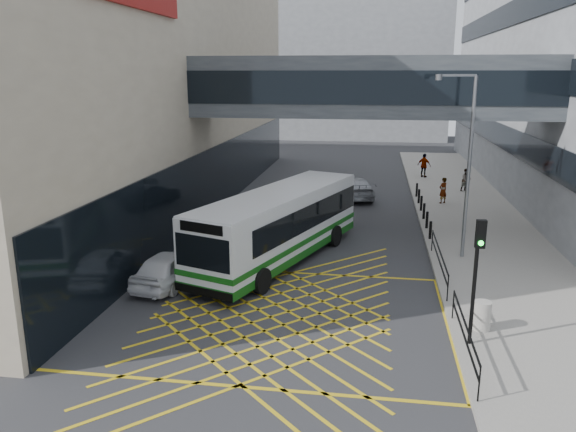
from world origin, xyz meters
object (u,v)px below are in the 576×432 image
at_px(bus, 280,224).
at_px(car_dark, 297,200).
at_px(car_silver, 354,187).
at_px(litter_bin, 482,316).
at_px(pedestrian_b, 466,180).
at_px(car_white, 170,267).
at_px(pedestrian_a, 443,190).
at_px(street_lamp, 466,156).
at_px(traffic_light, 477,265).
at_px(pedestrian_c, 424,166).

distance_m(bus, car_dark, 9.40).
relative_size(car_silver, litter_bin, 5.04).
xyz_separation_m(car_silver, pedestrian_b, (7.67, 2.73, 0.20)).
distance_m(car_white, car_dark, 13.35).
bearing_deg(car_white, pedestrian_a, -119.52).
relative_size(car_dark, pedestrian_b, 2.81).
relative_size(car_dark, street_lamp, 0.56).
distance_m(car_white, litter_bin, 11.77).
bearing_deg(street_lamp, pedestrian_a, 75.48).
bearing_deg(street_lamp, car_dark, 124.37).
bearing_deg(traffic_light, pedestrian_c, 83.41).
relative_size(street_lamp, pedestrian_c, 4.27).
bearing_deg(pedestrian_c, car_white, 95.76).
relative_size(car_silver, street_lamp, 0.60).
bearing_deg(pedestrian_a, street_lamp, 48.78).
xyz_separation_m(bus, street_lamp, (7.90, 1.28, 3.01)).
xyz_separation_m(car_silver, traffic_light, (4.35, -20.99, 1.99)).
bearing_deg(bus, street_lamp, 28.75).
xyz_separation_m(traffic_light, pedestrian_a, (1.29, 19.61, -1.76)).
height_order(car_silver, street_lamp, street_lamp).
bearing_deg(car_white, car_silver, -102.75).
bearing_deg(bus, car_silver, 98.08).
xyz_separation_m(car_white, pedestrian_a, (12.24, 15.77, 0.27)).
relative_size(car_white, street_lamp, 0.56).
height_order(litter_bin, pedestrian_a, pedestrian_a).
relative_size(car_white, traffic_light, 1.13).
bearing_deg(pedestrian_c, pedestrian_a, 123.86).
distance_m(car_silver, pedestrian_b, 8.14).
relative_size(bus, litter_bin, 12.09).
distance_m(car_white, traffic_light, 11.77).
relative_size(pedestrian_b, pedestrian_c, 0.84).
height_order(bus, car_white, bus).
bearing_deg(pedestrian_b, car_silver, 170.66).
distance_m(car_dark, pedestrian_b, 12.96).
height_order(car_silver, litter_bin, car_silver).
bearing_deg(pedestrian_c, pedestrian_b, 146.97).
height_order(car_dark, pedestrian_a, pedestrian_a).
bearing_deg(car_white, pedestrian_b, -117.38).
height_order(car_white, pedestrian_b, pedestrian_b).
distance_m(car_dark, pedestrian_a, 9.37).
bearing_deg(car_dark, pedestrian_a, 174.98).
height_order(car_dark, traffic_light, traffic_light).
xyz_separation_m(bus, car_silver, (2.75, 13.54, -0.95)).
xyz_separation_m(street_lamp, litter_bin, (-0.29, -7.57, -4.07)).
distance_m(traffic_light, street_lamp, 8.98).
bearing_deg(bus, litter_bin, -19.99).
distance_m(car_dark, pedestrian_c, 14.71).
xyz_separation_m(car_white, traffic_light, (10.94, -3.85, 2.03)).
xyz_separation_m(car_dark, pedestrian_c, (8.47, 12.03, 0.40)).
bearing_deg(car_dark, street_lamp, 113.67).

